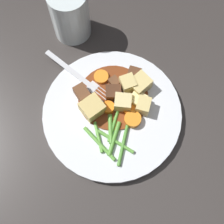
{
  "coord_description": "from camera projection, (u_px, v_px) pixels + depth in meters",
  "views": [
    {
      "loc": [
        -0.2,
        -0.02,
        0.57
      ],
      "look_at": [
        0.0,
        0.0,
        0.02
      ],
      "focal_mm": 49.43,
      "sensor_mm": 36.0,
      "label": 1
    }
  ],
  "objects": [
    {
      "name": "potato_chunk_5",
      "position": [
        123.0,
        103.0,
        0.58
      ],
      "size": [
        0.03,
        0.03,
        0.03
      ],
      "primitive_type": "cube",
      "rotation": [
        0.0,
        0.0,
        4.69
      ],
      "color": "#EAD68C",
      "rests_on": "dinner_plate"
    },
    {
      "name": "green_bean_2",
      "position": [
        123.0,
        144.0,
        0.56
      ],
      "size": [
        0.08,
        0.02,
        0.01
      ],
      "primitive_type": "cylinder",
      "rotation": [
        0.0,
        1.57,
        3.0
      ],
      "color": "#4C8E33",
      "rests_on": "dinner_plate"
    },
    {
      "name": "carrot_slice_0",
      "position": [
        108.0,
        108.0,
        0.58
      ],
      "size": [
        0.03,
        0.03,
        0.01
      ],
      "primitive_type": "cylinder",
      "rotation": [
        0.0,
        0.0,
        0.47
      ],
      "color": "orange",
      "rests_on": "dinner_plate"
    },
    {
      "name": "water_glass",
      "position": [
        70.0,
        14.0,
        0.61
      ],
      "size": [
        0.08,
        0.08,
        0.11
      ],
      "primitive_type": "cylinder",
      "color": "silver",
      "rests_on": "ground_plane"
    },
    {
      "name": "green_bean_0",
      "position": [
        109.0,
        129.0,
        0.57
      ],
      "size": [
        0.06,
        0.01,
        0.01
      ],
      "primitive_type": "cylinder",
      "rotation": [
        0.0,
        1.57,
        3.26
      ],
      "color": "#599E38",
      "rests_on": "dinner_plate"
    },
    {
      "name": "green_bean_3",
      "position": [
        115.0,
        121.0,
        0.58
      ],
      "size": [
        0.08,
        0.02,
        0.01
      ],
      "primitive_type": "cylinder",
      "rotation": [
        0.0,
        1.57,
        2.94
      ],
      "color": "#599E38",
      "rests_on": "dinner_plate"
    },
    {
      "name": "meat_chunk_3",
      "position": [
        134.0,
        75.0,
        0.6
      ],
      "size": [
        0.03,
        0.03,
        0.02
      ],
      "primitive_type": "cube",
      "rotation": [
        0.0,
        0.0,
        2.92
      ],
      "color": "#56331E",
      "rests_on": "dinner_plate"
    },
    {
      "name": "green_bean_6",
      "position": [
        114.0,
        139.0,
        0.56
      ],
      "size": [
        0.07,
        0.02,
        0.01
      ],
      "primitive_type": "cylinder",
      "rotation": [
        0.0,
        1.57,
        2.93
      ],
      "color": "#599E38",
      "rests_on": "dinner_plate"
    },
    {
      "name": "meat_chunk_1",
      "position": [
        82.0,
        93.0,
        0.59
      ],
      "size": [
        0.04,
        0.04,
        0.02
      ],
      "primitive_type": "cube",
      "rotation": [
        0.0,
        0.0,
        0.65
      ],
      "color": "brown",
      "rests_on": "dinner_plate"
    },
    {
      "name": "dinner_plate",
      "position": [
        112.0,
        113.0,
        0.59
      ],
      "size": [
        0.27,
        0.27,
        0.02
      ],
      "primitive_type": "cylinder",
      "color": "white",
      "rests_on": "ground_plane"
    },
    {
      "name": "potato_chunk_1",
      "position": [
        128.0,
        84.0,
        0.59
      ],
      "size": [
        0.04,
        0.04,
        0.03
      ],
      "primitive_type": "cube",
      "rotation": [
        0.0,
        0.0,
        5.16
      ],
      "color": "#E5CC7A",
      "rests_on": "dinner_plate"
    },
    {
      "name": "potato_chunk_0",
      "position": [
        140.0,
        84.0,
        0.59
      ],
      "size": [
        0.05,
        0.05,
        0.03
      ],
      "primitive_type": "cube",
      "rotation": [
        0.0,
        0.0,
        5.53
      ],
      "color": "#E5CC7A",
      "rests_on": "dinner_plate"
    },
    {
      "name": "green_bean_1",
      "position": [
        98.0,
        137.0,
        0.57
      ],
      "size": [
        0.06,
        0.02,
        0.01
      ],
      "primitive_type": "cylinder",
      "rotation": [
        0.0,
        1.57,
        3.46
      ],
      "color": "#66AD42",
      "rests_on": "dinner_plate"
    },
    {
      "name": "carrot_slice_1",
      "position": [
        133.0,
        119.0,
        0.57
      ],
      "size": [
        0.04,
        0.04,
        0.01
      ],
      "primitive_type": "cylinder",
      "rotation": [
        0.0,
        0.0,
        2.14
      ],
      "color": "orange",
      "rests_on": "dinner_plate"
    },
    {
      "name": "carrot_slice_2",
      "position": [
        101.0,
        77.0,
        0.61
      ],
      "size": [
        0.04,
        0.04,
        0.01
      ],
      "primitive_type": "cylinder",
      "rotation": [
        0.0,
        0.0,
        4.99
      ],
      "color": "orange",
      "rests_on": "dinner_plate"
    },
    {
      "name": "stew_sauce",
      "position": [
        115.0,
        97.0,
        0.59
      ],
      "size": [
        0.14,
        0.14,
        0.0
      ],
      "primitive_type": "cylinder",
      "color": "brown",
      "rests_on": "dinner_plate"
    },
    {
      "name": "meat_chunk_2",
      "position": [
        114.0,
        82.0,
        0.6
      ],
      "size": [
        0.03,
        0.03,
        0.02
      ],
      "primitive_type": "cube",
      "rotation": [
        0.0,
        0.0,
        3.83
      ],
      "color": "brown",
      "rests_on": "dinner_plate"
    },
    {
      "name": "potato_chunk_4",
      "position": [
        138.0,
        100.0,
        0.58
      ],
      "size": [
        0.04,
        0.04,
        0.02
      ],
      "primitive_type": "cube",
      "rotation": [
        0.0,
        0.0,
        1.12
      ],
      "color": "#EAD68C",
      "rests_on": "dinner_plate"
    },
    {
      "name": "carrot_slice_3",
      "position": [
        132.0,
        107.0,
        0.58
      ],
      "size": [
        0.04,
        0.04,
        0.01
      ],
      "primitive_type": "cylinder",
      "rotation": [
        0.0,
        0.0,
        1.8
      ],
      "color": "orange",
      "rests_on": "dinner_plate"
    },
    {
      "name": "green_bean_5",
      "position": [
        116.0,
        141.0,
        0.56
      ],
      "size": [
        0.04,
        0.07,
        0.01
      ],
      "primitive_type": "cylinder",
      "rotation": [
        0.0,
        1.57,
        4.23
      ],
      "color": "#66AD42",
      "rests_on": "dinner_plate"
    },
    {
      "name": "fork",
      "position": [
        81.0,
        78.0,
        0.61
      ],
      "size": [
        0.11,
        0.15,
        0.0
      ],
      "color": "silver",
      "rests_on": "dinner_plate"
    },
    {
      "name": "ground_plane",
      "position": [
        112.0,
        115.0,
        0.6
      ],
      "size": [
        3.0,
        3.0,
        0.0
      ],
      "primitive_type": "plane",
      "color": "#383330"
    },
    {
      "name": "potato_chunk_2",
      "position": [
        143.0,
        106.0,
        0.58
      ],
      "size": [
        0.03,
        0.03,
        0.03
      ],
      "primitive_type": "cube",
      "rotation": [
        0.0,
        0.0,
        4.52
      ],
      "color": "#E5CC7A",
      "rests_on": "dinner_plate"
    },
    {
      "name": "green_bean_4",
      "position": [
        99.0,
        144.0,
        0.56
      ],
      "size": [
        0.06,
        0.06,
        0.01
      ],
      "primitive_type": "cylinder",
      "rotation": [
        0.0,
        1.57,
        3.97
      ],
      "color": "#66AD42",
      "rests_on": "dinner_plate"
    },
    {
      "name": "meat_chunk_0",
      "position": [
        112.0,
        93.0,
        0.59
      ],
      "size": [
        0.03,
        0.03,
        0.02
      ],
      "primitive_type": "cube",
      "rotation": [
        0.0,
        0.0,
        3.24
      ],
      "color": "#4C2B19",
      "rests_on": "dinner_plate"
    },
    {
      "name": "potato_chunk_3",
      "position": [
        92.0,
        110.0,
        0.57
      ],
      "size": [
        0.05,
        0.05,
        0.03
      ],
      "primitive_type": "cube",
      "rotation": [
        0.0,
        0.0,
        0.73
      ],
      "color": "#DBBC6B",
      "rests_on": "dinner_plate"
    }
  ]
}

